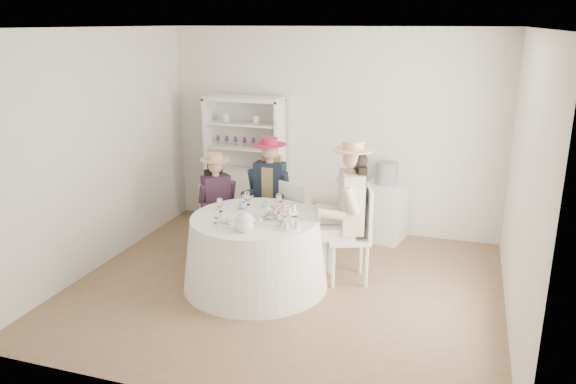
% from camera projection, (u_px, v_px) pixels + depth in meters
% --- Properties ---
extents(ground, '(4.50, 4.50, 0.00)m').
position_uv_depth(ground, '(285.00, 287.00, 6.07)').
color(ground, brown).
rests_on(ground, ground).
extents(ceiling, '(4.50, 4.50, 0.00)m').
position_uv_depth(ceiling, '(285.00, 28.00, 5.29)').
color(ceiling, white).
rests_on(ceiling, wall_back).
extents(wall_back, '(4.50, 0.00, 4.50)m').
position_uv_depth(wall_back, '(332.00, 131.00, 7.50)').
color(wall_back, silver).
rests_on(wall_back, ground).
extents(wall_front, '(4.50, 0.00, 4.50)m').
position_uv_depth(wall_front, '(194.00, 235.00, 3.86)').
color(wall_front, silver).
rests_on(wall_front, ground).
extents(wall_left, '(0.00, 4.50, 4.50)m').
position_uv_depth(wall_left, '(96.00, 151.00, 6.34)').
color(wall_left, silver).
rests_on(wall_left, ground).
extents(wall_right, '(0.00, 4.50, 4.50)m').
position_uv_depth(wall_right, '(524.00, 186.00, 5.01)').
color(wall_right, silver).
rests_on(wall_right, ground).
extents(tea_table, '(1.56, 1.56, 0.78)m').
position_uv_depth(tea_table, '(255.00, 251.00, 6.03)').
color(tea_table, white).
rests_on(tea_table, ground).
extents(hutch, '(1.20, 0.75, 1.80)m').
position_uv_depth(hutch, '(246.00, 180.00, 7.83)').
color(hutch, silver).
rests_on(hutch, ground).
extents(side_table, '(0.58, 0.58, 0.76)m').
position_uv_depth(side_table, '(385.00, 212.00, 7.32)').
color(side_table, silver).
rests_on(side_table, ground).
extents(hatbox, '(0.33, 0.33, 0.28)m').
position_uv_depth(hatbox, '(387.00, 173.00, 7.17)').
color(hatbox, black).
rests_on(hatbox, side_table).
extents(guest_left, '(0.53, 0.53, 1.26)m').
position_uv_depth(guest_left, '(217.00, 199.00, 6.76)').
color(guest_left, silver).
rests_on(guest_left, ground).
extents(guest_mid, '(0.51, 0.54, 1.42)m').
position_uv_depth(guest_mid, '(269.00, 188.00, 6.86)').
color(guest_mid, silver).
rests_on(guest_mid, ground).
extents(guest_right, '(0.65, 0.59, 1.57)m').
position_uv_depth(guest_right, '(349.00, 204.00, 5.99)').
color(guest_right, silver).
rests_on(guest_right, ground).
extents(spare_chair, '(0.53, 0.53, 0.97)m').
position_uv_depth(spare_chair, '(298.00, 218.00, 6.67)').
color(spare_chair, silver).
rests_on(spare_chair, ground).
extents(teacup_a, '(0.11, 0.11, 0.07)m').
position_uv_depth(teacup_a, '(243.00, 206.00, 6.15)').
color(teacup_a, white).
rests_on(teacup_a, tea_table).
extents(teacup_b, '(0.08, 0.08, 0.06)m').
position_uv_depth(teacup_b, '(265.00, 205.00, 6.19)').
color(teacup_b, white).
rests_on(teacup_b, tea_table).
extents(teacup_c, '(0.10, 0.10, 0.06)m').
position_uv_depth(teacup_c, '(284.00, 214.00, 5.90)').
color(teacup_c, white).
rests_on(teacup_c, tea_table).
extents(flower_bowl, '(0.25, 0.25, 0.05)m').
position_uv_depth(flower_bowl, '(273.00, 216.00, 5.86)').
color(flower_bowl, white).
rests_on(flower_bowl, tea_table).
extents(flower_arrangement, '(0.17, 0.17, 0.06)m').
position_uv_depth(flower_arrangement, '(275.00, 212.00, 5.81)').
color(flower_arrangement, '#CC6671').
rests_on(flower_arrangement, tea_table).
extents(table_teapot, '(0.28, 0.20, 0.21)m').
position_uv_depth(table_teapot, '(245.00, 223.00, 5.48)').
color(table_teapot, white).
rests_on(table_teapot, tea_table).
extents(sandwich_plate, '(0.27, 0.27, 0.06)m').
position_uv_depth(sandwich_plate, '(230.00, 223.00, 5.70)').
color(sandwich_plate, white).
rests_on(sandwich_plate, tea_table).
extents(cupcake_stand, '(0.24, 0.24, 0.23)m').
position_uv_depth(cupcake_stand, '(289.00, 220.00, 5.57)').
color(cupcake_stand, white).
rests_on(cupcake_stand, tea_table).
extents(stemware_set, '(0.89, 0.89, 0.15)m').
position_uv_depth(stemware_set, '(255.00, 210.00, 5.89)').
color(stemware_set, white).
rests_on(stemware_set, tea_table).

